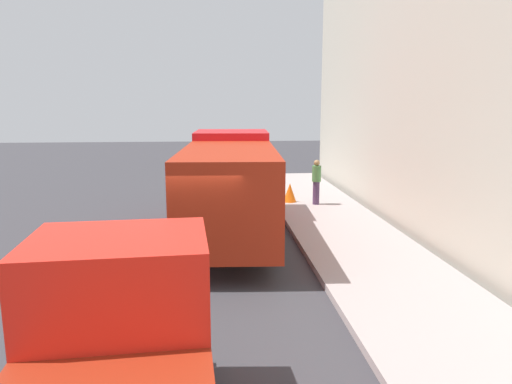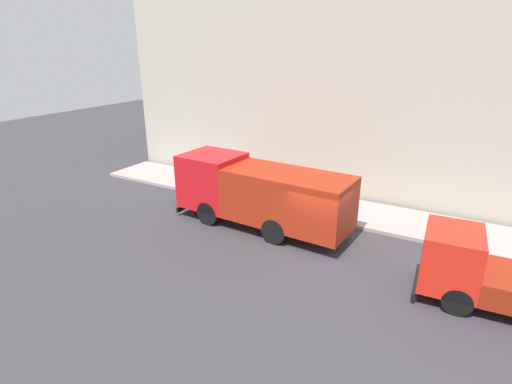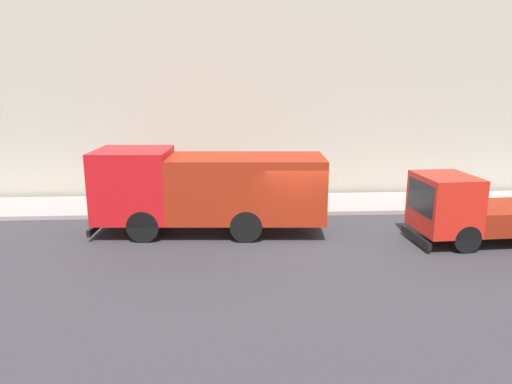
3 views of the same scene
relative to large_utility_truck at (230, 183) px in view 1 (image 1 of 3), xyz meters
The scene contains 6 objects.
ground 3.80m from the large_utility_truck, 109.66° to the right, with size 80.00×80.00×0.00m, color #363539.
sidewalk 4.98m from the large_utility_truck, 42.83° to the right, with size 3.23×30.00×0.16m, color #A39593.
building_facade 7.62m from the large_utility_truck, 29.93° to the right, with size 0.50×30.00×11.49m, color #BCB4A2.
large_utility_truck is the anchor object (origin of this frame).
pedestrian_walking 5.04m from the large_utility_truck, 47.54° to the left, with size 0.48×0.48×1.70m.
traffic_cone_orange 5.02m from the large_utility_truck, 59.84° to the left, with size 0.51×0.51×0.73m, color orange.
Camera 1 is at (0.68, -10.38, 3.93)m, focal length 33.07 mm.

